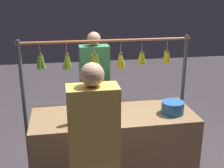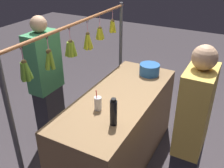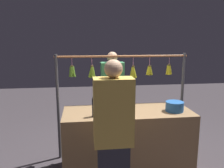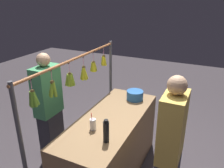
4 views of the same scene
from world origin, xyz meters
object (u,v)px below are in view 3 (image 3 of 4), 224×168
at_px(vendor_person, 112,99).
at_px(customer_person, 113,141).
at_px(water_bottle, 94,107).
at_px(drink_cup, 104,106).
at_px(blue_bucket, 175,106).

height_order(vendor_person, customer_person, customer_person).
bearing_deg(customer_person, water_bottle, -76.09).
bearing_deg(drink_cup, vendor_person, -105.25).
relative_size(water_bottle, drink_cup, 1.20).
bearing_deg(drink_cup, blue_bucket, 170.70).
distance_m(vendor_person, customer_person, 1.73).
bearing_deg(blue_bucket, vendor_person, -53.76).
bearing_deg(vendor_person, customer_person, 83.05).
bearing_deg(water_bottle, blue_bucket, -175.73).
bearing_deg(water_bottle, drink_cup, -119.81).
distance_m(water_bottle, customer_person, 0.68).
relative_size(water_bottle, blue_bucket, 1.08).
distance_m(water_bottle, blue_bucket, 1.10).
height_order(blue_bucket, customer_person, customer_person).
bearing_deg(vendor_person, blue_bucket, 126.24).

